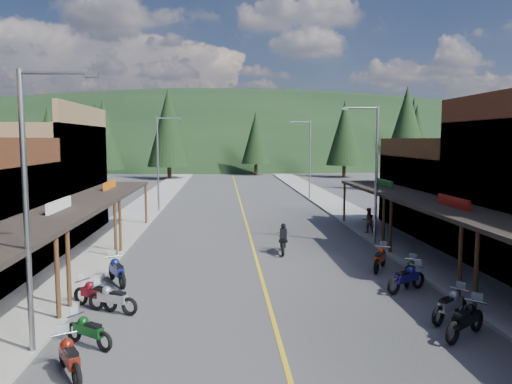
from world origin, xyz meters
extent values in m
plane|color=#38383A|center=(0.00, 0.00, 0.00)|extent=(220.00, 220.00, 0.00)
cube|color=gold|center=(0.00, 20.00, 0.01)|extent=(0.15, 90.00, 0.01)
cube|color=gray|center=(-8.70, 20.00, 0.07)|extent=(3.40, 94.00, 0.15)
cube|color=gray|center=(8.70, 20.00, 0.07)|extent=(3.40, 94.00, 0.15)
cylinder|color=#472D19|center=(-7.20, -3.40, 1.50)|extent=(0.16, 0.16, 3.00)
cube|color=#3F2111|center=(-10.15, 1.70, 3.10)|extent=(0.30, 9.00, 6.20)
cube|color=black|center=(-8.70, 1.70, 3.00)|extent=(3.20, 9.00, 0.18)
cylinder|color=#472D19|center=(-7.20, -2.20, 1.50)|extent=(0.16, 0.16, 3.00)
cylinder|color=#472D19|center=(-7.20, 5.60, 1.50)|extent=(0.16, 0.16, 3.00)
cube|color=silver|center=(-8.70, 1.70, 3.20)|extent=(0.12, 3.00, 0.70)
cube|color=brown|center=(-14.00, 11.30, 3.50)|extent=(8.00, 10.20, 7.00)
cube|color=brown|center=(-10.15, 11.30, 4.10)|extent=(0.30, 10.20, 8.20)
cube|color=black|center=(-8.70, 11.30, 3.00)|extent=(3.20, 10.20, 0.18)
cylinder|color=#472D19|center=(-7.20, 6.80, 1.50)|extent=(0.16, 0.16, 3.00)
cylinder|color=#472D19|center=(-7.20, 15.80, 1.50)|extent=(0.16, 0.16, 3.00)
cube|color=#CC590C|center=(-8.70, 11.30, 3.20)|extent=(0.12, 3.00, 0.70)
cylinder|color=#472D19|center=(7.20, -3.40, 1.50)|extent=(0.16, 0.16, 3.00)
cube|color=#562B19|center=(10.15, 1.70, 4.10)|extent=(0.30, 9.00, 8.20)
cube|color=black|center=(8.70, 1.70, 3.00)|extent=(3.20, 9.00, 0.18)
cylinder|color=#472D19|center=(7.20, -2.20, 1.50)|extent=(0.16, 0.16, 3.00)
cylinder|color=#472D19|center=(7.20, 5.60, 1.50)|extent=(0.16, 0.16, 3.00)
cube|color=#B2140F|center=(8.70, 1.70, 3.20)|extent=(0.12, 3.00, 0.70)
cube|color=#4C2D16|center=(14.00, 11.30, 2.50)|extent=(8.00, 10.20, 5.00)
cube|color=#4C2D16|center=(10.15, 11.30, 3.10)|extent=(0.30, 10.20, 6.20)
cube|color=black|center=(8.70, 11.30, 3.00)|extent=(3.20, 10.20, 0.18)
cylinder|color=#472D19|center=(7.20, 6.80, 1.50)|extent=(0.16, 0.16, 3.00)
cylinder|color=#472D19|center=(7.20, 15.80, 1.50)|extent=(0.16, 0.16, 3.00)
cube|color=#14591E|center=(8.70, 11.30, 3.20)|extent=(0.12, 3.00, 0.70)
cylinder|color=gray|center=(-7.10, -6.00, 4.00)|extent=(0.16, 0.16, 8.00)
cylinder|color=gray|center=(-6.10, -6.00, 7.90)|extent=(2.00, 0.10, 0.10)
cube|color=gray|center=(-5.20, -6.00, 7.85)|extent=(0.35, 0.18, 0.12)
cylinder|color=gray|center=(-7.10, 22.00, 4.00)|extent=(0.16, 0.16, 8.00)
cylinder|color=gray|center=(-6.10, 22.00, 7.90)|extent=(2.00, 0.10, 0.10)
cube|color=gray|center=(-5.20, 22.00, 7.85)|extent=(0.35, 0.18, 0.12)
cylinder|color=gray|center=(7.10, 8.00, 4.00)|extent=(0.16, 0.16, 8.00)
cylinder|color=gray|center=(6.10, 8.00, 7.90)|extent=(2.00, 0.10, 0.10)
cube|color=gray|center=(5.20, 8.00, 7.85)|extent=(0.35, 0.18, 0.12)
cylinder|color=gray|center=(7.10, 30.00, 4.00)|extent=(0.16, 0.16, 8.00)
cylinder|color=gray|center=(6.10, 30.00, 7.90)|extent=(2.00, 0.10, 0.10)
cube|color=gray|center=(5.20, 30.00, 7.85)|extent=(0.35, 0.18, 0.12)
ellipsoid|color=black|center=(0.00, 135.00, 0.00)|extent=(310.00, 140.00, 60.00)
cylinder|color=black|center=(-24.00, 70.00, 1.00)|extent=(0.60, 0.60, 2.00)
cone|color=black|center=(-24.00, 70.00, 7.25)|extent=(5.88, 5.88, 10.50)
cylinder|color=black|center=(-10.00, 58.00, 1.00)|extent=(0.60, 0.60, 2.00)
cone|color=black|center=(-10.00, 58.00, 8.00)|extent=(6.72, 6.72, 12.00)
cylinder|color=black|center=(4.00, 66.00, 1.00)|extent=(0.60, 0.60, 2.00)
cone|color=black|center=(4.00, 66.00, 6.50)|extent=(5.04, 5.04, 9.00)
cylinder|color=black|center=(18.00, 60.00, 1.00)|extent=(0.60, 0.60, 2.00)
cone|color=black|center=(18.00, 60.00, 7.25)|extent=(5.88, 5.88, 10.50)
cylinder|color=black|center=(34.00, 72.00, 1.00)|extent=(0.60, 0.60, 2.00)
cone|color=black|center=(34.00, 72.00, 8.00)|extent=(6.72, 6.72, 12.00)
cylinder|color=black|center=(46.00, 64.00, 1.00)|extent=(0.60, 0.60, 2.00)
cone|color=black|center=(46.00, 64.00, 6.50)|extent=(5.04, 5.04, 9.00)
cylinder|color=black|center=(-32.00, 76.00, 1.00)|extent=(0.60, 0.60, 2.00)
cone|color=black|center=(-32.00, 76.00, 7.25)|extent=(5.88, 5.88, 10.50)
cylinder|color=black|center=(-22.00, 40.00, 1.00)|extent=(0.60, 0.60, 2.00)
cone|color=black|center=(-22.00, 40.00, 6.00)|extent=(4.48, 4.48, 8.00)
cylinder|color=black|center=(24.00, 45.00, 1.00)|extent=(0.60, 0.60, 2.00)
cone|color=black|center=(24.00, 45.00, 6.40)|extent=(4.93, 4.93, 8.80)
cylinder|color=black|center=(-18.00, 50.00, 1.00)|extent=(0.60, 0.60, 2.00)
cone|color=black|center=(-18.00, 50.00, 6.80)|extent=(5.38, 5.38, 9.60)
cylinder|color=black|center=(20.00, 38.00, 1.00)|extent=(0.60, 0.60, 2.00)
cone|color=black|center=(20.00, 38.00, 7.20)|extent=(5.82, 5.82, 10.40)
imported|color=brown|center=(7.62, 11.12, 0.96)|extent=(0.80, 0.47, 1.62)
camera|label=1|loc=(-1.67, -19.99, 6.11)|focal=35.00mm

